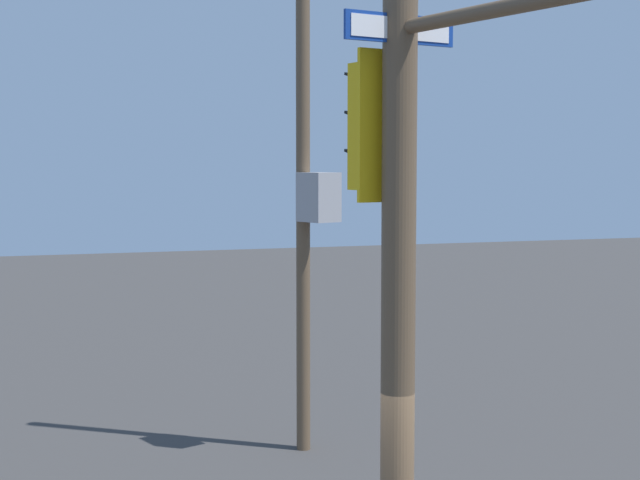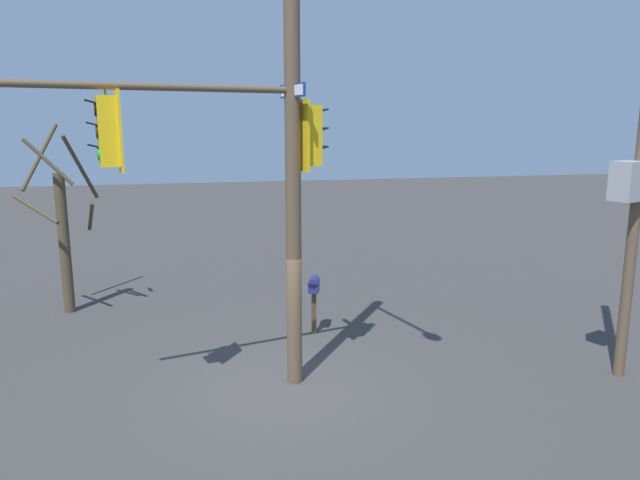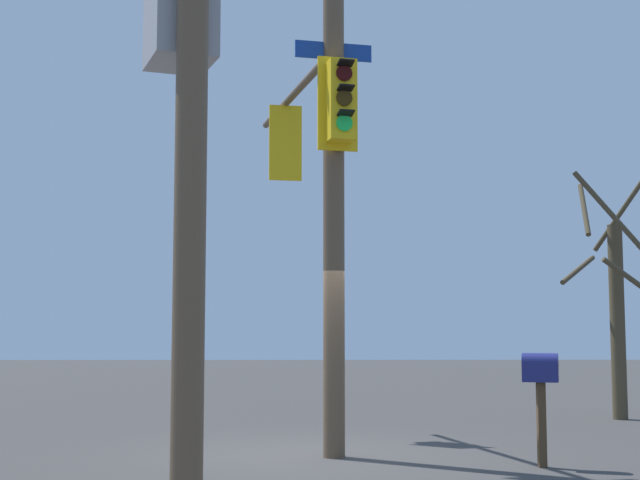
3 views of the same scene
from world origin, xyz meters
name	(u,v)px [view 2 (image 2 of 3)]	position (x,y,z in m)	size (l,w,h in m)	color
ground_plane	(284,389)	(0.00, 0.00, 0.00)	(80.00, 80.00, 0.00)	#3B3937
main_signal_pole_assembly	(270,132)	(-0.18, 0.08, 4.85)	(5.54, 3.43, 8.95)	brown
secondary_pole_assembly	(635,182)	(6.60, -0.87, 3.91)	(0.80, 0.60, 7.79)	brown
mailbox	(314,289)	(1.20, 2.87, 1.11)	(0.36, 0.49, 1.41)	#4C3823
bare_tree_behind_pole	(63,230)	(-4.87, 5.90, 2.25)	(2.03, 2.05, 4.99)	#473D2A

